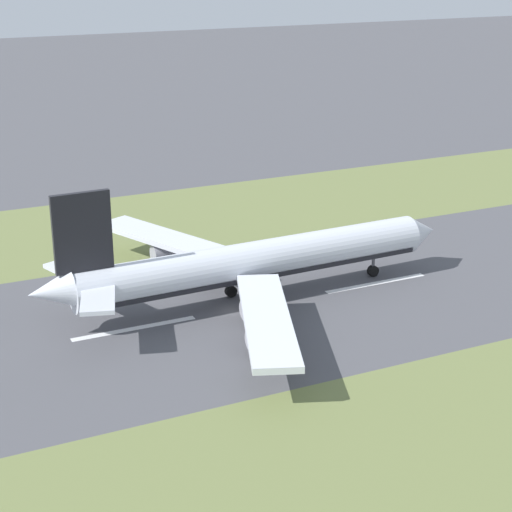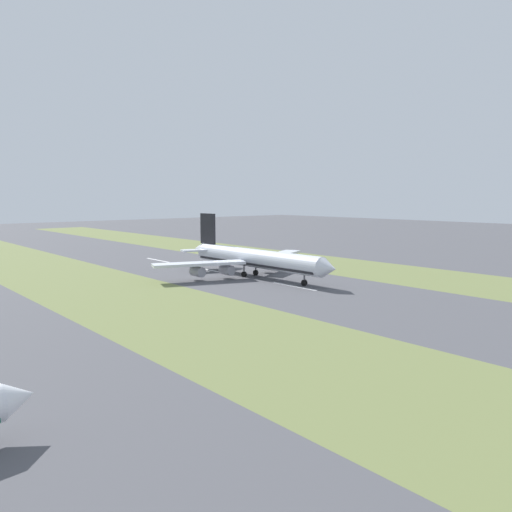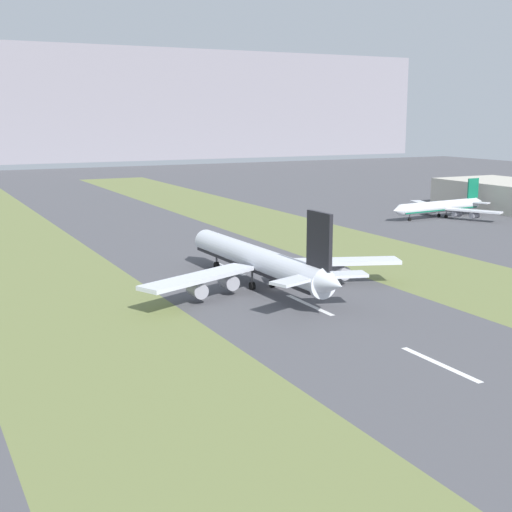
# 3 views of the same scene
# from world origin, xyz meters

# --- Properties ---
(ground_plane) EXTENTS (800.00, 800.00, 0.00)m
(ground_plane) POSITION_xyz_m (0.00, 0.00, 0.00)
(ground_plane) COLOR #4C4C51
(grass_median_west) EXTENTS (40.00, 600.00, 0.01)m
(grass_median_west) POSITION_xyz_m (-45.00, 0.00, 0.00)
(grass_median_west) COLOR olive
(grass_median_west) RESTS_ON ground
(grass_median_east) EXTENTS (40.00, 600.00, 0.01)m
(grass_median_east) POSITION_xyz_m (45.00, 0.00, 0.00)
(grass_median_east) COLOR olive
(grass_median_east) RESTS_ON ground
(centreline_dash_mid) EXTENTS (1.20, 18.00, 0.01)m
(centreline_dash_mid) POSITION_xyz_m (0.00, -15.02, 0.01)
(centreline_dash_mid) COLOR silver
(centreline_dash_mid) RESTS_ON ground
(centreline_dash_far) EXTENTS (1.20, 18.00, 0.01)m
(centreline_dash_far) POSITION_xyz_m (0.00, 24.98, 0.01)
(centreline_dash_far) COLOR silver
(centreline_dash_far) RESTS_ON ground
(airplane_main_jet) EXTENTS (64.11, 67.13, 20.20)m
(airplane_main_jet) POSITION_xyz_m (-2.25, 3.08, 6.02)
(airplane_main_jet) COLOR silver
(airplane_main_jet) RESTS_ON ground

